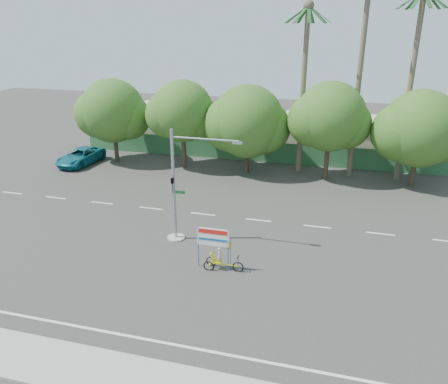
# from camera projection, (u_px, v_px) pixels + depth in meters

# --- Properties ---
(ground) EXTENTS (120.00, 120.00, 0.00)m
(ground) POSITION_uv_depth(u_px,v_px,m) (193.00, 277.00, 23.30)
(ground) COLOR #33302D
(ground) RESTS_ON ground
(sidewalk_near) EXTENTS (50.00, 2.40, 0.12)m
(sidewalk_near) POSITION_uv_depth(u_px,v_px,m) (129.00, 379.00, 16.52)
(sidewalk_near) COLOR gray
(sidewalk_near) RESTS_ON ground
(fence) EXTENTS (38.00, 0.08, 2.00)m
(fence) POSITION_uv_depth(u_px,v_px,m) (264.00, 152.00, 42.30)
(fence) COLOR #336B3D
(fence) RESTS_ON ground
(building_left) EXTENTS (12.00, 8.00, 4.00)m
(building_left) POSITION_uv_depth(u_px,v_px,m) (183.00, 126.00, 48.41)
(building_left) COLOR #B9AB93
(building_left) RESTS_ON ground
(building_right) EXTENTS (14.00, 8.00, 3.60)m
(building_right) POSITION_uv_depth(u_px,v_px,m) (351.00, 138.00, 44.13)
(building_right) COLOR #B9AB93
(building_right) RESTS_ON ground
(tree_far_left) EXTENTS (7.14, 6.00, 7.96)m
(tree_far_left) POSITION_uv_depth(u_px,v_px,m) (112.00, 113.00, 41.18)
(tree_far_left) COLOR #473828
(tree_far_left) RESTS_ON ground
(tree_left) EXTENTS (6.66, 5.60, 8.07)m
(tree_left) POSITION_uv_depth(u_px,v_px,m) (182.00, 113.00, 39.38)
(tree_left) COLOR #473828
(tree_left) RESTS_ON ground
(tree_center) EXTENTS (7.62, 6.40, 7.85)m
(tree_center) POSITION_uv_depth(u_px,v_px,m) (247.00, 124.00, 38.15)
(tree_center) COLOR #473828
(tree_center) RESTS_ON ground
(tree_right) EXTENTS (6.90, 5.80, 8.36)m
(tree_right) POSITION_uv_depth(u_px,v_px,m) (330.00, 119.00, 36.18)
(tree_right) COLOR #473828
(tree_right) RESTS_ON ground
(tree_far_right) EXTENTS (7.38, 6.20, 7.94)m
(tree_far_right) POSITION_uv_depth(u_px,v_px,m) (419.00, 131.00, 34.70)
(tree_far_right) COLOR #473828
(tree_far_right) RESTS_ON ground
(palm_tall) EXTENTS (3.73, 3.79, 17.45)m
(palm_tall) POSITION_uv_depth(u_px,v_px,m) (362.00, 52.00, 35.15)
(palm_tall) COLOR #70604C
(palm_tall) RESTS_ON ground
(palm_mid) EXTENTS (3.73, 3.79, 15.45)m
(palm_mid) POSITION_uv_depth(u_px,v_px,m) (413.00, 67.00, 34.57)
(palm_mid) COLOR #70604C
(palm_mid) RESTS_ON ground
(palm_short) EXTENTS (3.73, 3.79, 14.45)m
(palm_short) POSITION_uv_depth(u_px,v_px,m) (304.00, 71.00, 36.81)
(palm_short) COLOR #70604C
(palm_short) RESTS_ON ground
(traffic_signal) EXTENTS (4.72, 1.10, 7.00)m
(traffic_signal) POSITION_uv_depth(u_px,v_px,m) (179.00, 196.00, 26.36)
(traffic_signal) COLOR gray
(traffic_signal) RESTS_ON ground
(trike_billboard) EXTENTS (2.61, 0.60, 2.56)m
(trike_billboard) POSITION_uv_depth(u_px,v_px,m) (217.00, 252.00, 23.71)
(trike_billboard) COLOR black
(trike_billboard) RESTS_ON ground
(pickup_truck) EXTENTS (2.93, 5.61, 1.51)m
(pickup_truck) POSITION_uv_depth(u_px,v_px,m) (81.00, 156.00, 41.75)
(pickup_truck) COLOR #116877
(pickup_truck) RESTS_ON ground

